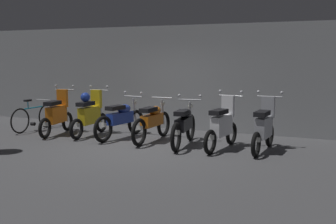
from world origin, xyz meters
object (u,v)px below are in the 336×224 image
object	(u,v)px
motorbike_slot_1	(90,114)
bicycle	(34,117)
motorbike_slot_6	(264,127)
motorbike_slot_2	(121,119)
motorbike_slot_5	(222,126)
motorbike_slot_3	(152,121)
motorbike_slot_0	(57,115)
motorbike_slot_4	(184,125)

from	to	relation	value
motorbike_slot_1	bicycle	world-z (taller)	motorbike_slot_1
motorbike_slot_6	motorbike_slot_1	bearing A→B (deg)	178.97
motorbike_slot_2	motorbike_slot_6	distance (m)	3.59
motorbike_slot_5	bicycle	distance (m)	5.49
motorbike_slot_2	motorbike_slot_3	world-z (taller)	motorbike_slot_2
motorbike_slot_0	motorbike_slot_3	xyz separation A→B (m)	(2.70, 0.18, -0.04)
motorbike_slot_2	motorbike_slot_5	xyz separation A→B (m)	(2.69, -0.24, 0.04)
motorbike_slot_0	motorbike_slot_2	world-z (taller)	motorbike_slot_0
motorbike_slot_6	motorbike_slot_2	bearing A→B (deg)	178.21
motorbike_slot_0	motorbike_slot_1	bearing A→B (deg)	11.28
motorbike_slot_2	motorbike_slot_6	xyz separation A→B (m)	(3.58, -0.11, 0.04)
motorbike_slot_4	bicycle	size ratio (longest dim) A/B	1.13
motorbike_slot_4	motorbike_slot_0	bearing A→B (deg)	179.68
motorbike_slot_3	motorbike_slot_5	world-z (taller)	motorbike_slot_5
motorbike_slot_5	bicycle	size ratio (longest dim) A/B	0.97
motorbike_slot_0	bicycle	xyz separation A→B (m)	(-0.99, 0.24, -0.17)
motorbike_slot_1	motorbike_slot_6	xyz separation A→B (m)	(4.48, -0.08, -0.04)
motorbike_slot_0	motorbike_slot_6	size ratio (longest dim) A/B	1.00
motorbike_slot_4	motorbike_slot_1	bearing A→B (deg)	175.75
bicycle	motorbike_slot_6	bearing A→B (deg)	-1.26
motorbike_slot_0	motorbike_slot_3	bearing A→B (deg)	3.77
motorbike_slot_0	motorbike_slot_5	size ratio (longest dim) A/B	1.00
motorbike_slot_0	motorbike_slot_6	xyz separation A→B (m)	(5.39, 0.10, 0.00)
motorbike_slot_1	motorbike_slot_6	bearing A→B (deg)	-1.03
motorbike_slot_2	motorbike_slot_4	size ratio (longest dim) A/B	0.99
motorbike_slot_0	motorbike_slot_6	bearing A→B (deg)	1.05
motorbike_slot_0	motorbike_slot_2	distance (m)	1.82
motorbike_slot_0	motorbike_slot_5	bearing A→B (deg)	-0.33
motorbike_slot_3	motorbike_slot_4	distance (m)	0.91
motorbike_slot_6	bicycle	bearing A→B (deg)	178.74
motorbike_slot_1	motorbike_slot_2	distance (m)	0.90
motorbike_slot_1	motorbike_slot_6	distance (m)	4.49
motorbike_slot_2	motorbike_slot_6	world-z (taller)	motorbike_slot_6
bicycle	motorbike_slot_5	bearing A→B (deg)	-2.77
motorbike_slot_1	motorbike_slot_5	bearing A→B (deg)	-3.28
motorbike_slot_5	bicycle	world-z (taller)	motorbike_slot_5
motorbike_slot_0	motorbike_slot_4	bearing A→B (deg)	-0.32
motorbike_slot_2	motorbike_slot_4	xyz separation A→B (m)	(1.79, -0.23, 0.00)
motorbike_slot_1	motorbike_slot_3	size ratio (longest dim) A/B	0.86
motorbike_slot_5	bicycle	bearing A→B (deg)	177.23
motorbike_slot_6	bicycle	world-z (taller)	motorbike_slot_6
motorbike_slot_5	motorbike_slot_6	distance (m)	0.90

